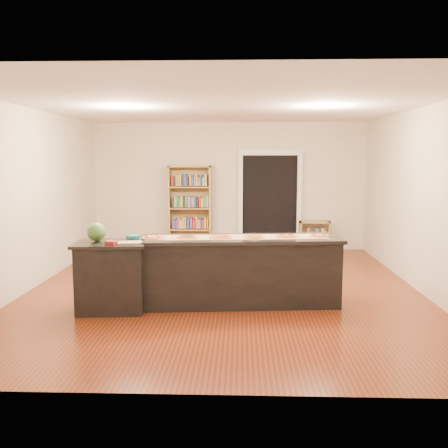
{
  "coord_description": "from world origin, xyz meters",
  "views": [
    {
      "loc": [
        0.27,
        -7.57,
        2.03
      ],
      "look_at": [
        0.0,
        0.2,
        1.0
      ],
      "focal_mm": 40.0,
      "sensor_mm": 36.0,
      "label": 1
    }
  ],
  "objects_px": {
    "bookshelf": "(190,208)",
    "waste_bin": "(223,244)",
    "low_shelf": "(314,236)",
    "kitchen_island": "(237,271)",
    "side_counter": "(111,276)",
    "watermelon": "(97,232)"
  },
  "relations": [
    {
      "from": "low_shelf",
      "to": "side_counter",
      "type": "bearing_deg",
      "value": -126.88
    },
    {
      "from": "side_counter",
      "to": "kitchen_island",
      "type": "bearing_deg",
      "value": 7.52
    },
    {
      "from": "watermelon",
      "to": "bookshelf",
      "type": "bearing_deg",
      "value": 79.65
    },
    {
      "from": "kitchen_island",
      "to": "waste_bin",
      "type": "height_order",
      "value": "kitchen_island"
    },
    {
      "from": "side_counter",
      "to": "bookshelf",
      "type": "xyz_separation_m",
      "value": [
        0.6,
        4.42,
        0.47
      ]
    },
    {
      "from": "bookshelf",
      "to": "waste_bin",
      "type": "height_order",
      "value": "bookshelf"
    },
    {
      "from": "side_counter",
      "to": "watermelon",
      "type": "distance_m",
      "value": 0.62
    },
    {
      "from": "kitchen_island",
      "to": "low_shelf",
      "type": "relative_size",
      "value": 4.33
    },
    {
      "from": "low_shelf",
      "to": "watermelon",
      "type": "distance_m",
      "value": 5.68
    },
    {
      "from": "low_shelf",
      "to": "watermelon",
      "type": "bearing_deg",
      "value": -128.79
    },
    {
      "from": "side_counter",
      "to": "waste_bin",
      "type": "bearing_deg",
      "value": 68.47
    },
    {
      "from": "side_counter",
      "to": "low_shelf",
      "type": "distance_m",
      "value": 5.56
    },
    {
      "from": "kitchen_island",
      "to": "low_shelf",
      "type": "distance_m",
      "value": 4.42
    },
    {
      "from": "bookshelf",
      "to": "low_shelf",
      "type": "relative_size",
      "value": 2.82
    },
    {
      "from": "side_counter",
      "to": "bookshelf",
      "type": "relative_size",
      "value": 0.5
    },
    {
      "from": "watermelon",
      "to": "kitchen_island",
      "type": "bearing_deg",
      "value": 9.24
    },
    {
      "from": "kitchen_island",
      "to": "waste_bin",
      "type": "relative_size",
      "value": 8.72
    },
    {
      "from": "low_shelf",
      "to": "waste_bin",
      "type": "relative_size",
      "value": 2.02
    },
    {
      "from": "waste_bin",
      "to": "watermelon",
      "type": "relative_size",
      "value": 1.32
    },
    {
      "from": "side_counter",
      "to": "waste_bin",
      "type": "xyz_separation_m",
      "value": [
        1.33,
        4.35,
        -0.31
      ]
    },
    {
      "from": "waste_bin",
      "to": "watermelon",
      "type": "height_order",
      "value": "watermelon"
    },
    {
      "from": "bookshelf",
      "to": "waste_bin",
      "type": "bearing_deg",
      "value": -5.56
    }
  ]
}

